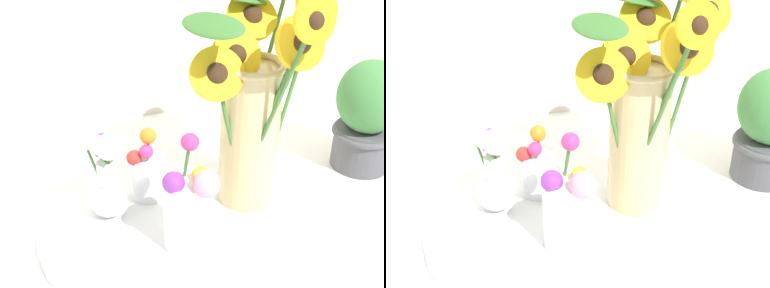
% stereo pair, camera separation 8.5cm
% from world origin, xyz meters
% --- Properties ---
extents(ground_plane, '(6.00, 6.00, 0.00)m').
position_xyz_m(ground_plane, '(0.00, 0.00, 0.00)').
color(ground_plane, white).
extents(serving_tray, '(0.53, 0.53, 0.02)m').
position_xyz_m(serving_tray, '(-0.04, 0.08, 0.01)').
color(serving_tray, silver).
rests_on(serving_tray, ground_plane).
extents(mason_jar_sunflowers, '(0.26, 0.24, 0.42)m').
position_xyz_m(mason_jar_sunflowers, '(0.07, 0.09, 0.20)').
color(mason_jar_sunflowers, '#D1B77A').
rests_on(mason_jar_sunflowers, serving_tray).
extents(vase_small_center, '(0.08, 0.09, 0.20)m').
position_xyz_m(vase_small_center, '(-0.07, 0.01, 0.09)').
color(vase_small_center, white).
rests_on(vase_small_center, serving_tray).
extents(vase_bulb_right, '(0.07, 0.07, 0.17)m').
position_xyz_m(vase_bulb_right, '(-0.17, 0.13, 0.10)').
color(vase_bulb_right, white).
rests_on(vase_bulb_right, serving_tray).
extents(vase_small_back, '(0.07, 0.06, 0.14)m').
position_xyz_m(vase_small_back, '(-0.09, 0.16, 0.07)').
color(vase_small_back, white).
rests_on(vase_small_back, serving_tray).
extents(potted_plant, '(0.13, 0.13, 0.23)m').
position_xyz_m(potted_plant, '(0.35, 0.12, 0.12)').
color(potted_plant, '#4C4C51').
rests_on(potted_plant, ground_plane).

